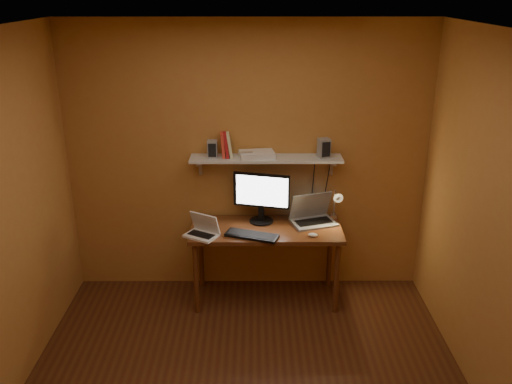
{
  "coord_description": "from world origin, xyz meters",
  "views": [
    {
      "loc": [
        0.06,
        -3.28,
        2.85
      ],
      "look_at": [
        0.08,
        1.18,
        1.14
      ],
      "focal_mm": 38.0,
      "sensor_mm": 36.0,
      "label": 1
    }
  ],
  "objects_px": {
    "netbook": "(203,230)",
    "shelf_camera": "(247,155)",
    "wall_shelf": "(266,159)",
    "laptop": "(312,215)",
    "router": "(257,154)",
    "speaker_left": "(212,149)",
    "mouse": "(313,235)",
    "desk": "(266,236)",
    "speaker_right": "(324,148)",
    "monitor": "(261,195)",
    "desk_lamp": "(336,202)",
    "keyboard": "(252,236)"
  },
  "relations": [
    {
      "from": "desk",
      "to": "router",
      "type": "distance_m",
      "value": 0.77
    },
    {
      "from": "desk",
      "to": "shelf_camera",
      "type": "xyz_separation_m",
      "value": [
        -0.18,
        0.14,
        0.74
      ]
    },
    {
      "from": "speaker_right",
      "to": "shelf_camera",
      "type": "relative_size",
      "value": 1.6
    },
    {
      "from": "speaker_left",
      "to": "monitor",
      "type": "bearing_deg",
      "value": -8.3
    },
    {
      "from": "laptop",
      "to": "router",
      "type": "bearing_deg",
      "value": 155.43
    },
    {
      "from": "netbook",
      "to": "mouse",
      "type": "bearing_deg",
      "value": 28.29
    },
    {
      "from": "speaker_right",
      "to": "mouse",
      "type": "bearing_deg",
      "value": -123.31
    },
    {
      "from": "netbook",
      "to": "speaker_right",
      "type": "xyz_separation_m",
      "value": [
        1.1,
        0.35,
        0.66
      ]
    },
    {
      "from": "router",
      "to": "desk",
      "type": "bearing_deg",
      "value": -65.81
    },
    {
      "from": "netbook",
      "to": "keyboard",
      "type": "height_order",
      "value": "netbook"
    },
    {
      "from": "router",
      "to": "desk_lamp",
      "type": "bearing_deg",
      "value": -4.95
    },
    {
      "from": "shelf_camera",
      "to": "laptop",
      "type": "bearing_deg",
      "value": -0.75
    },
    {
      "from": "router",
      "to": "laptop",
      "type": "bearing_deg",
      "value": -6.32
    },
    {
      "from": "netbook",
      "to": "desk_lamp",
      "type": "xyz_separation_m",
      "value": [
        1.23,
        0.29,
        0.15
      ]
    },
    {
      "from": "netbook",
      "to": "speaker_left",
      "type": "height_order",
      "value": "speaker_left"
    },
    {
      "from": "desk",
      "to": "monitor",
      "type": "xyz_separation_m",
      "value": [
        -0.04,
        0.14,
        0.36
      ]
    },
    {
      "from": "mouse",
      "to": "monitor",
      "type": "bearing_deg",
      "value": 160.41
    },
    {
      "from": "wall_shelf",
      "to": "speaker_left",
      "type": "xyz_separation_m",
      "value": [
        -0.49,
        -0.0,
        0.1
      ]
    },
    {
      "from": "desk",
      "to": "laptop",
      "type": "xyz_separation_m",
      "value": [
        0.44,
        0.13,
        0.16
      ]
    },
    {
      "from": "desk",
      "to": "speaker_right",
      "type": "distance_m",
      "value": 0.97
    },
    {
      "from": "desk",
      "to": "speaker_right",
      "type": "xyz_separation_m",
      "value": [
        0.53,
        0.19,
        0.8
      ]
    },
    {
      "from": "laptop",
      "to": "router",
      "type": "xyz_separation_m",
      "value": [
        -0.52,
        0.06,
        0.58
      ]
    },
    {
      "from": "wall_shelf",
      "to": "speaker_right",
      "type": "relative_size",
      "value": 7.93
    },
    {
      "from": "wall_shelf",
      "to": "netbook",
      "type": "height_order",
      "value": "wall_shelf"
    },
    {
      "from": "laptop",
      "to": "desk_lamp",
      "type": "bearing_deg",
      "value": -19.97
    },
    {
      "from": "laptop",
      "to": "router",
      "type": "height_order",
      "value": "router"
    },
    {
      "from": "keyboard",
      "to": "mouse",
      "type": "xyz_separation_m",
      "value": [
        0.55,
        0.0,
        0.0
      ]
    },
    {
      "from": "mouse",
      "to": "router",
      "type": "xyz_separation_m",
      "value": [
        -0.5,
        0.38,
        0.64
      ]
    },
    {
      "from": "keyboard",
      "to": "speaker_right",
      "type": "xyz_separation_m",
      "value": [
        0.66,
        0.38,
        0.7
      ]
    },
    {
      "from": "wall_shelf",
      "to": "speaker_right",
      "type": "distance_m",
      "value": 0.54
    },
    {
      "from": "netbook",
      "to": "router",
      "type": "height_order",
      "value": "router"
    },
    {
      "from": "netbook",
      "to": "shelf_camera",
      "type": "bearing_deg",
      "value": 67.36
    },
    {
      "from": "desk",
      "to": "wall_shelf",
      "type": "bearing_deg",
      "value": 90.0
    },
    {
      "from": "netbook",
      "to": "keyboard",
      "type": "relative_size",
      "value": 0.73
    },
    {
      "from": "desk",
      "to": "mouse",
      "type": "bearing_deg",
      "value": -24.39
    },
    {
      "from": "keyboard",
      "to": "speaker_left",
      "type": "xyz_separation_m",
      "value": [
        -0.36,
        0.38,
        0.69
      ]
    },
    {
      "from": "speaker_left",
      "to": "mouse",
      "type": "bearing_deg",
      "value": -24.29
    },
    {
      "from": "netbook",
      "to": "shelf_camera",
      "type": "height_order",
      "value": "shelf_camera"
    },
    {
      "from": "keyboard",
      "to": "router",
      "type": "distance_m",
      "value": 0.75
    },
    {
      "from": "speaker_left",
      "to": "router",
      "type": "xyz_separation_m",
      "value": [
        0.41,
        0.0,
        -0.05
      ]
    },
    {
      "from": "mouse",
      "to": "desk_lamp",
      "type": "height_order",
      "value": "desk_lamp"
    },
    {
      "from": "monitor",
      "to": "laptop",
      "type": "distance_m",
      "value": 0.52
    },
    {
      "from": "monitor",
      "to": "shelf_camera",
      "type": "bearing_deg",
      "value": -167.32
    },
    {
      "from": "keyboard",
      "to": "mouse",
      "type": "relative_size",
      "value": 5.37
    },
    {
      "from": "speaker_left",
      "to": "desk",
      "type": "bearing_deg",
      "value": -22.78
    },
    {
      "from": "wall_shelf",
      "to": "laptop",
      "type": "xyz_separation_m",
      "value": [
        0.44,
        -0.06,
        -0.53
      ]
    },
    {
      "from": "desk_lamp",
      "to": "speaker_left",
      "type": "relative_size",
      "value": 2.35
    },
    {
      "from": "monitor",
      "to": "speaker_right",
      "type": "distance_m",
      "value": 0.72
    },
    {
      "from": "desk_lamp",
      "to": "speaker_right",
      "type": "height_order",
      "value": "speaker_right"
    },
    {
      "from": "wall_shelf",
      "to": "router",
      "type": "xyz_separation_m",
      "value": [
        -0.09,
        -0.0,
        0.04
      ]
    }
  ]
}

